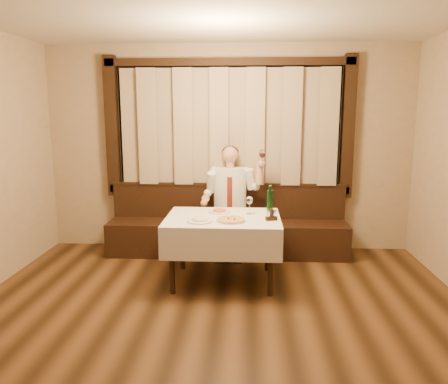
# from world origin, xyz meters

# --- Properties ---
(room) EXTENTS (5.01, 6.01, 2.81)m
(room) POSITION_xyz_m (-0.00, 0.97, 1.50)
(room) COLOR black
(room) RESTS_ON ground
(banquette) EXTENTS (3.20, 0.61, 0.94)m
(banquette) POSITION_xyz_m (0.00, 2.72, 0.31)
(banquette) COLOR black
(banquette) RESTS_ON ground
(dining_table) EXTENTS (1.27, 0.97, 0.76)m
(dining_table) POSITION_xyz_m (0.00, 1.70, 0.65)
(dining_table) COLOR black
(dining_table) RESTS_ON ground
(pizza) EXTENTS (0.32, 0.32, 0.03)m
(pizza) POSITION_xyz_m (0.10, 1.50, 0.77)
(pizza) COLOR white
(pizza) RESTS_ON dining_table
(pasta_red) EXTENTS (0.25, 0.25, 0.09)m
(pasta_red) POSITION_xyz_m (-0.05, 1.90, 0.79)
(pasta_red) COLOR white
(pasta_red) RESTS_ON dining_table
(pasta_cream) EXTENTS (0.29, 0.29, 0.10)m
(pasta_cream) POSITION_xyz_m (-0.23, 1.47, 0.80)
(pasta_cream) COLOR white
(pasta_cream) RESTS_ON dining_table
(green_bottle) EXTENTS (0.07, 0.07, 0.32)m
(green_bottle) POSITION_xyz_m (0.53, 1.93, 0.89)
(green_bottle) COLOR #0D3F12
(green_bottle) RESTS_ON dining_table
(table_wine_glass) EXTENTS (0.08, 0.08, 0.21)m
(table_wine_glass) POSITION_xyz_m (0.29, 1.85, 0.91)
(table_wine_glass) COLOR white
(table_wine_glass) RESTS_ON dining_table
(cruet_caddy) EXTENTS (0.13, 0.09, 0.13)m
(cruet_caddy) POSITION_xyz_m (0.53, 1.58, 0.80)
(cruet_caddy) COLOR black
(cruet_caddy) RESTS_ON dining_table
(seated_man) EXTENTS (0.82, 0.61, 1.46)m
(seated_man) POSITION_xyz_m (0.04, 2.63, 0.84)
(seated_man) COLOR black
(seated_man) RESTS_ON ground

